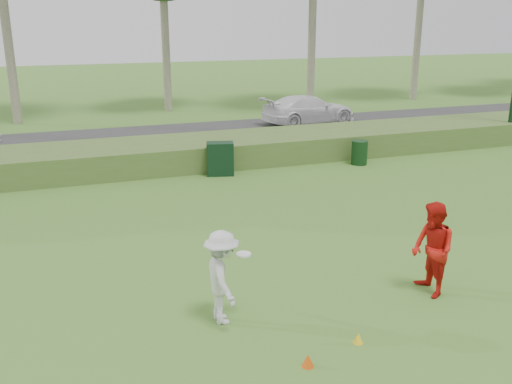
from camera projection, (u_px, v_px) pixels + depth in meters
name	position (u px, v px, depth m)	size (l,w,h in m)	color
ground	(332.00, 325.00, 10.10)	(120.00, 120.00, 0.00)	#3C6F25
reed_strip	(182.00, 153.00, 20.75)	(80.00, 3.00, 0.90)	#426327
park_road	(158.00, 138.00, 25.37)	(80.00, 6.00, 0.06)	#2D2D2D
player_white	(222.00, 277.00, 9.98)	(0.86, 1.12, 1.71)	silver
player_red	(433.00, 250.00, 10.97)	(0.91, 0.71, 1.87)	red
cone_orange	(308.00, 360.00, 8.87)	(0.19, 0.19, 0.21)	#D94C0B
cone_yellow	(358.00, 338.00, 9.51)	(0.17, 0.17, 0.19)	yellow
utility_cabinet	(220.00, 159.00, 19.46)	(0.90, 0.57, 1.13)	black
trash_bin	(359.00, 153.00, 20.87)	(0.59, 0.59, 0.88)	black
car_right	(309.00, 109.00, 28.43)	(1.96, 4.81, 1.40)	white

